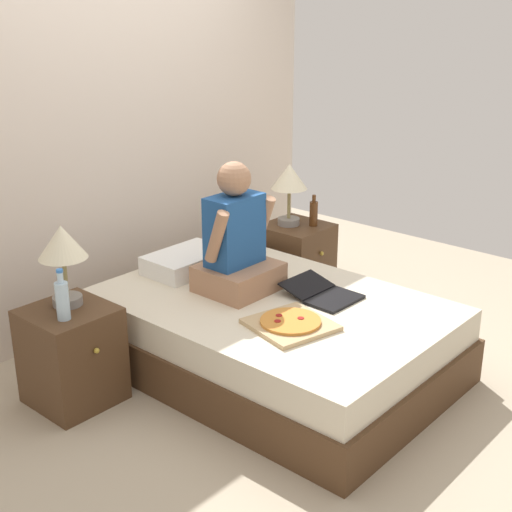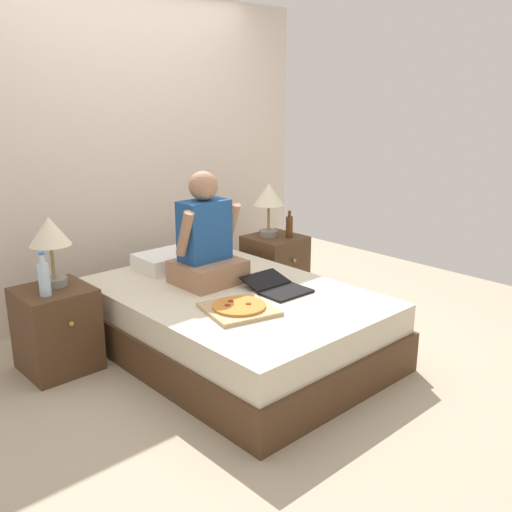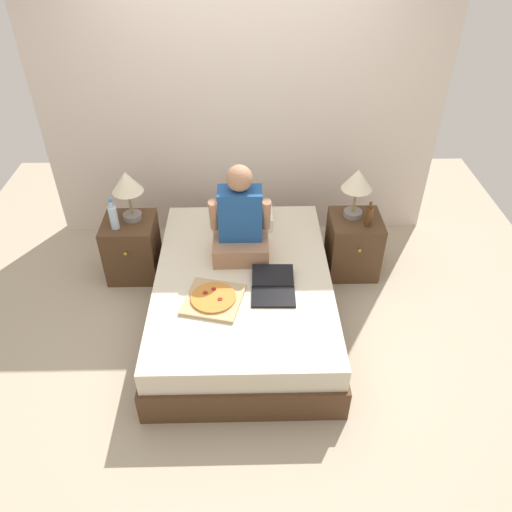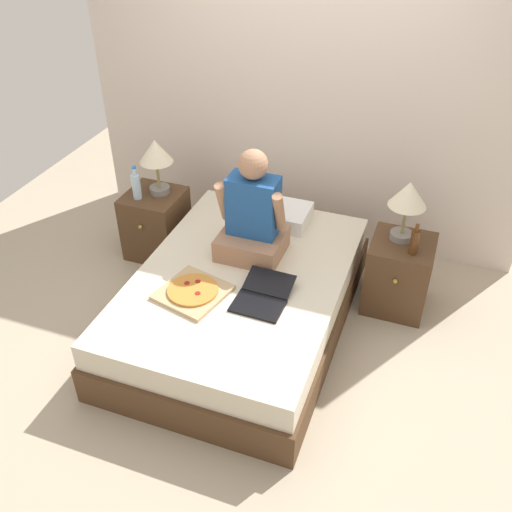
{
  "view_description": "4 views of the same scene",
  "coord_description": "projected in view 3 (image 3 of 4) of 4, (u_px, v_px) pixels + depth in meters",
  "views": [
    {
      "loc": [
        -2.93,
        -2.44,
        2.12
      ],
      "look_at": [
        -0.11,
        0.03,
        0.75
      ],
      "focal_mm": 50.0,
      "sensor_mm": 36.0,
      "label": 1
    },
    {
      "loc": [
        -2.35,
        -2.76,
        1.76
      ],
      "look_at": [
        0.11,
        -0.1,
        0.7
      ],
      "focal_mm": 40.0,
      "sensor_mm": 36.0,
      "label": 2
    },
    {
      "loc": [
        0.04,
        -2.97,
        2.93
      ],
      "look_at": [
        0.1,
        -0.06,
        0.67
      ],
      "focal_mm": 35.0,
      "sensor_mm": 36.0,
      "label": 3
    },
    {
      "loc": [
        1.14,
        -2.81,
        2.82
      ],
      "look_at": [
        0.12,
        -0.04,
        0.66
      ],
      "focal_mm": 40.0,
      "sensor_mm": 36.0,
      "label": 4
    }
  ],
  "objects": [
    {
      "name": "ground_plane",
      "position": [
        244.0,
        316.0,
        4.14
      ],
      "size": [
        5.62,
        5.62,
        0.0
      ],
      "primitive_type": "plane",
      "color": "tan"
    },
    {
      "name": "pizza_box",
      "position": [
        213.0,
        299.0,
        3.61
      ],
      "size": [
        0.48,
        0.48,
        0.04
      ],
      "color": "tan",
      "rests_on": "bed"
    },
    {
      "name": "nightstand_left",
      "position": [
        132.0,
        248.0,
        4.44
      ],
      "size": [
        0.44,
        0.47,
        0.55
      ],
      "color": "#4C331E",
      "rests_on": "ground"
    },
    {
      "name": "nightstand_right",
      "position": [
        353.0,
        245.0,
        4.47
      ],
      "size": [
        0.44,
        0.47,
        0.55
      ],
      "color": "#4C331E",
      "rests_on": "ground"
    },
    {
      "name": "wall_back",
      "position": [
        241.0,
        108.0,
        4.46
      ],
      "size": [
        3.62,
        0.12,
        2.5
      ],
      "primitive_type": "cube",
      "color": "beige",
      "rests_on": "ground"
    },
    {
      "name": "lamp_on_left_nightstand",
      "position": [
        127.0,
        185.0,
        4.11
      ],
      "size": [
        0.26,
        0.26,
        0.45
      ],
      "color": "gray",
      "rests_on": "nightstand_left"
    },
    {
      "name": "bed",
      "position": [
        243.0,
        296.0,
        4.0
      ],
      "size": [
        1.39,
        2.01,
        0.46
      ],
      "color": "#4C331E",
      "rests_on": "ground"
    },
    {
      "name": "laptop",
      "position": [
        273.0,
        289.0,
        3.69
      ],
      "size": [
        0.33,
        0.42,
        0.07
      ],
      "color": "black",
      "rests_on": "bed"
    },
    {
      "name": "water_bottle",
      "position": [
        114.0,
        217.0,
        4.13
      ],
      "size": [
        0.07,
        0.07,
        0.28
      ],
      "color": "silver",
      "rests_on": "nightstand_left"
    },
    {
      "name": "lamp_on_right_nightstand",
      "position": [
        357.0,
        183.0,
        4.14
      ],
      "size": [
        0.26,
        0.26,
        0.45
      ],
      "color": "gray",
      "rests_on": "nightstand_right"
    },
    {
      "name": "pillow",
      "position": [
        243.0,
        216.0,
        4.4
      ],
      "size": [
        0.52,
        0.34,
        0.12
      ],
      "primitive_type": "cube",
      "color": "white",
      "rests_on": "bed"
    },
    {
      "name": "beer_bottle",
      "position": [
        369.0,
        216.0,
        4.17
      ],
      "size": [
        0.06,
        0.06,
        0.23
      ],
      "color": "#512D14",
      "rests_on": "nightstand_right"
    },
    {
      "name": "person_seated",
      "position": [
        240.0,
        224.0,
        3.9
      ],
      "size": [
        0.47,
        0.4,
        0.78
      ],
      "color": "#A37556",
      "rests_on": "bed"
    }
  ]
}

